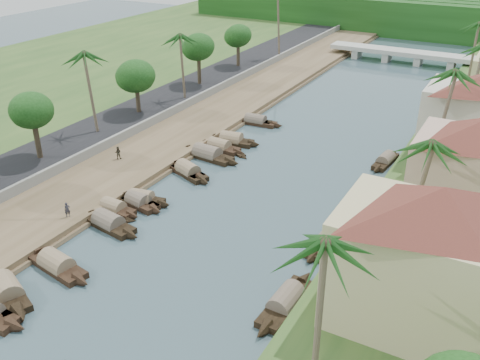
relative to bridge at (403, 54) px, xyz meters
The scene contains 39 objects.
ground 72.02m from the bridge, 90.00° to the right, with size 220.00×220.00×0.00m, color #3B5158.
left_bank 54.42m from the bridge, 107.10° to the right, with size 10.00×180.00×0.80m, color brown.
right_bank 55.37m from the bridge, 69.93° to the right, with size 16.00×180.00×1.20m, color #294C1E.
road 57.49m from the bridge, 115.23° to the right, with size 8.00×180.00×1.40m, color black.
retaining_wall 55.79m from the bridge, 111.23° to the right, with size 0.40×180.00×1.10m, color gray.
treeline 28.09m from the bridge, 90.00° to the left, with size 120.00×14.00×8.00m.
bridge is the anchor object (origin of this frame).
building_near 76.54m from the bridge, 75.61° to the right, with size 14.85×14.85×10.20m.
building_mid 61.51m from the bridge, 70.98° to the right, with size 14.11×14.11×9.70m.
sampan_1 85.26m from the bridge, 96.05° to the right, with size 8.32×4.94×2.42m.
sampan_2 80.85m from the bridge, 95.82° to the right, with size 8.39×3.02×2.18m.
sampan_3 73.97m from the bridge, 96.94° to the right, with size 8.15×2.89×2.16m.
sampan_4 71.83m from the bridge, 98.33° to the right, with size 6.47×1.77×1.88m.
sampan_5 69.00m from the bridge, 97.55° to the right, with size 6.50×2.65×2.05m.
sampan_6 69.47m from the bridge, 97.55° to the right, with size 6.73×2.66×2.00m.
sampan_7 61.36m from the bridge, 98.17° to the right, with size 7.86×4.43×2.10m.
sampan_8 61.39m from the bridge, 98.21° to the right, with size 6.41×3.32×1.98m.
sampan_9 56.68m from the bridge, 99.37° to the right, with size 9.38×2.64×2.32m.
sampan_10 54.04m from the bridge, 99.77° to the right, with size 7.46×2.01×2.06m.
sampan_11 51.51m from the bridge, 99.95° to the right, with size 7.86×2.78×2.21m.
sampan_12 44.22m from the bridge, 102.30° to the right, with size 8.22×1.98×1.97m.
sampan_13 44.15m from the bridge, 102.46° to the right, with size 6.64×1.91×1.85m.
sampan_14 76.34m from the bridge, 82.56° to the right, with size 2.04×8.79×2.13m.
sampan_15 67.64m from the bridge, 81.83° to the right, with size 2.06×7.11×1.92m.
sampan_16 48.41m from the bridge, 78.56° to the right, with size 2.02×7.25×1.81m.
canoe_1 73.35m from the bridge, 97.60° to the right, with size 5.13×3.27×0.86m.
canoe_2 53.41m from the bridge, 97.94° to the right, with size 5.45×3.31×0.83m.
palm_0 85.24m from the bridge, 79.80° to the right, with size 3.20×3.20×12.03m.
palm_1 67.49m from the bridge, 76.17° to the right, with size 3.20×3.20×10.77m.
palm_2 53.34m from the bridge, 73.35° to the right, with size 3.20×3.20×12.58m.
palm_5 63.69m from the bridge, 112.38° to the right, with size 3.20×3.20×11.27m.
palm_6 47.94m from the bridge, 117.80° to the right, with size 3.20×3.20×10.60m.
palm_7 25.17m from the bridge, 53.01° to the right, with size 3.20×3.20×11.92m.
tree_2 71.71m from the bridge, 109.60° to the right, with size 4.63×4.63×7.40m.
tree_3 55.56m from the bridge, 115.69° to the right, with size 5.11×5.11×7.06m.
tree_4 42.36m from the bridge, 124.83° to the right, with size 4.83×4.83×7.78m.
tree_5 32.75m from the bridge, 137.80° to the right, with size 4.47×4.47×7.07m.
person_near 75.80m from the bridge, 99.50° to the right, with size 0.52×0.34×1.43m, color #2A2A32.
person_far 64.75m from the bridge, 105.21° to the right, with size 0.72×0.56×1.47m, color #343024.
Camera 1 is at (21.87, -32.34, 25.90)m, focal length 40.00 mm.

